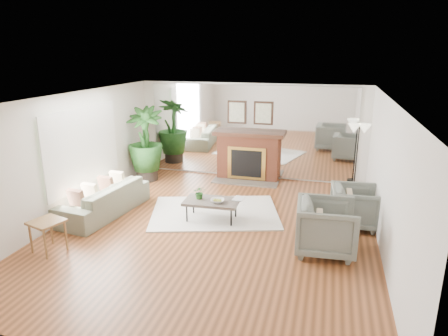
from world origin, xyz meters
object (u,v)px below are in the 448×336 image
(sofa, at_px, (104,199))
(side_table, at_px, (47,226))
(fireplace, at_px, (248,155))
(potted_ficus, at_px, (145,142))
(coffee_table, at_px, (212,202))
(armchair_front, at_px, (326,227))
(floor_lamp, at_px, (359,134))
(armchair_back, at_px, (355,207))

(sofa, distance_m, side_table, 1.72)
(fireplace, xyz_separation_m, potted_ficus, (-2.56, -0.76, 0.37))
(coffee_table, height_order, armchair_front, armchair_front)
(fireplace, bearing_deg, armchair_front, -59.89)
(sofa, height_order, floor_lamp, floor_lamp)
(side_table, bearing_deg, coffee_table, 40.41)
(fireplace, distance_m, coffee_table, 2.87)
(side_table, bearing_deg, sofa, 89.28)
(fireplace, distance_m, armchair_front, 4.16)
(armchair_front, distance_m, floor_lamp, 3.62)
(coffee_table, bearing_deg, floor_lamp, 43.46)
(side_table, bearing_deg, potted_ficus, 91.70)
(armchair_back, bearing_deg, fireplace, 43.75)
(side_table, distance_m, potted_ficus, 4.09)
(side_table, bearing_deg, floor_lamp, 42.14)
(armchair_front, xyz_separation_m, potted_ficus, (-4.64, 2.84, 0.58))
(armchair_back, xyz_separation_m, armchair_front, (-0.51, -1.22, 0.05))
(armchair_front, relative_size, potted_ficus, 0.51)
(sofa, xyz_separation_m, side_table, (-0.02, -1.72, 0.15))
(floor_lamp, bearing_deg, fireplace, 176.63)
(armchair_front, distance_m, side_table, 4.68)
(coffee_table, height_order, floor_lamp, floor_lamp)
(armchair_back, distance_m, side_table, 5.59)
(coffee_table, relative_size, side_table, 1.79)
(coffee_table, xyz_separation_m, armchair_back, (2.75, 0.47, 0.01))
(side_table, bearing_deg, armchair_front, 14.96)
(side_table, relative_size, floor_lamp, 0.37)
(sofa, bearing_deg, side_table, 6.54)
(sofa, bearing_deg, floor_lamp, 127.06)
(armchair_front, bearing_deg, side_table, 101.77)
(floor_lamp, bearing_deg, potted_ficus, -173.48)
(armchair_front, relative_size, side_table, 1.61)
(sofa, bearing_deg, coffee_table, 103.14)
(coffee_table, bearing_deg, sofa, -174.11)
(coffee_table, height_order, side_table, side_table)
(coffee_table, relative_size, armchair_back, 1.25)
(armchair_back, xyz_separation_m, potted_ficus, (-5.16, 1.62, 0.63))
(fireplace, bearing_deg, sofa, -128.03)
(sofa, height_order, armchair_front, armchair_front)
(fireplace, bearing_deg, armchair_back, -42.50)
(sofa, xyz_separation_m, armchair_front, (4.50, -0.51, 0.13))
(fireplace, distance_m, sofa, 3.94)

